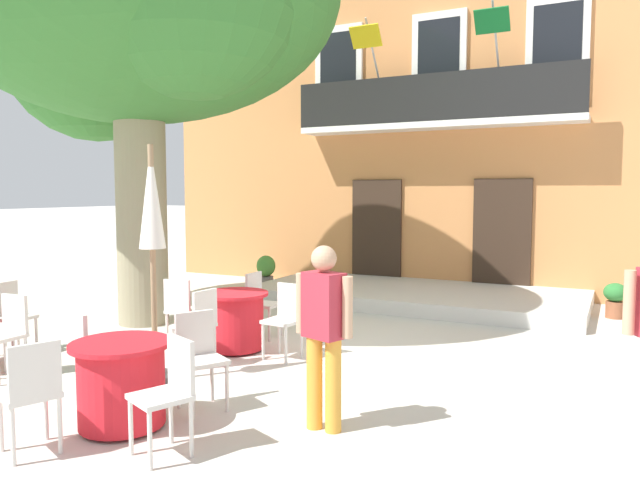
{
  "coord_description": "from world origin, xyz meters",
  "views": [
    {
      "loc": [
        3.25,
        -6.93,
        2.06
      ],
      "look_at": [
        -0.93,
        1.33,
        1.3
      ],
      "focal_mm": 33.54,
      "sensor_mm": 36.0,
      "label": 1
    }
  ],
  "objects_px": {
    "cafe_chair_front_2": "(94,350)",
    "cafe_table_middle": "(235,320)",
    "cafe_chair_near_tree_1": "(7,330)",
    "cafe_chair_middle_0": "(199,321)",
    "cafe_chair_near_tree_2": "(10,312)",
    "cafe_chair_middle_1": "(286,315)",
    "cafe_table_front": "(122,383)",
    "ground_planter_left": "(266,270)",
    "cafe_chair_front_3": "(32,389)",
    "cafe_chair_middle_2": "(260,300)",
    "cafe_chair_middle_3": "(182,307)",
    "cafe_umbrella": "(152,228)",
    "ground_planter_right": "(615,298)",
    "cafe_chair_front_0": "(169,388)",
    "pedestrian_mid_plaza": "(324,327)",
    "plane_tree": "(134,8)",
    "cafe_chair_front_1": "(199,353)"
  },
  "relations": [
    {
      "from": "ground_planter_left",
      "to": "pedestrian_mid_plaza",
      "type": "xyz_separation_m",
      "value": [
        4.45,
        -6.19,
        0.51
      ]
    },
    {
      "from": "cafe_chair_front_0",
      "to": "cafe_chair_near_tree_2",
      "type": "bearing_deg",
      "value": 160.24
    },
    {
      "from": "cafe_chair_middle_2",
      "to": "cafe_chair_middle_3",
      "type": "bearing_deg",
      "value": -125.23
    },
    {
      "from": "cafe_umbrella",
      "to": "cafe_chair_near_tree_2",
      "type": "bearing_deg",
      "value": 179.34
    },
    {
      "from": "cafe_chair_front_1",
      "to": "cafe_umbrella",
      "type": "height_order",
      "value": "cafe_umbrella"
    },
    {
      "from": "plane_tree",
      "to": "cafe_chair_near_tree_2",
      "type": "relative_size",
      "value": 7.54
    },
    {
      "from": "ground_planter_right",
      "to": "cafe_chair_middle_3",
      "type": "bearing_deg",
      "value": -138.11
    },
    {
      "from": "cafe_chair_near_tree_1",
      "to": "cafe_chair_middle_1",
      "type": "xyz_separation_m",
      "value": [
        2.34,
        2.08,
        0.0
      ]
    },
    {
      "from": "plane_tree",
      "to": "cafe_umbrella",
      "type": "height_order",
      "value": "plane_tree"
    },
    {
      "from": "cafe_chair_near_tree_2",
      "to": "cafe_chair_middle_0",
      "type": "relative_size",
      "value": 1.0
    },
    {
      "from": "cafe_chair_near_tree_1",
      "to": "cafe_table_front",
      "type": "height_order",
      "value": "cafe_chair_near_tree_1"
    },
    {
      "from": "cafe_table_front",
      "to": "cafe_chair_front_0",
      "type": "relative_size",
      "value": 0.95
    },
    {
      "from": "cafe_chair_near_tree_1",
      "to": "cafe_table_middle",
      "type": "relative_size",
      "value": 1.05
    },
    {
      "from": "cafe_chair_middle_2",
      "to": "cafe_table_front",
      "type": "relative_size",
      "value": 1.05
    },
    {
      "from": "cafe_chair_near_tree_1",
      "to": "cafe_chair_front_1",
      "type": "xyz_separation_m",
      "value": [
        2.47,
        0.22,
        0.0
      ]
    },
    {
      "from": "cafe_table_middle",
      "to": "cafe_chair_middle_1",
      "type": "bearing_deg",
      "value": 0.91
    },
    {
      "from": "cafe_chair_middle_3",
      "to": "ground_planter_right",
      "type": "relative_size",
      "value": 1.59
    },
    {
      "from": "cafe_chair_front_3",
      "to": "ground_planter_left",
      "type": "distance_m",
      "value": 8.11
    },
    {
      "from": "cafe_chair_front_0",
      "to": "cafe_chair_front_1",
      "type": "bearing_deg",
      "value": 115.14
    },
    {
      "from": "ground_planter_right",
      "to": "cafe_chair_front_2",
      "type": "bearing_deg",
      "value": -123.92
    },
    {
      "from": "cafe_chair_near_tree_2",
      "to": "cafe_chair_middle_1",
      "type": "height_order",
      "value": "same"
    },
    {
      "from": "cafe_chair_near_tree_1",
      "to": "cafe_chair_middle_0",
      "type": "height_order",
      "value": "same"
    },
    {
      "from": "cafe_chair_middle_1",
      "to": "cafe_chair_front_0",
      "type": "distance_m",
      "value": 2.83
    },
    {
      "from": "cafe_chair_near_tree_1",
      "to": "cafe_chair_middle_2",
      "type": "bearing_deg",
      "value": 62.0
    },
    {
      "from": "cafe_chair_middle_3",
      "to": "cafe_umbrella",
      "type": "height_order",
      "value": "cafe_umbrella"
    },
    {
      "from": "plane_tree",
      "to": "cafe_chair_middle_1",
      "type": "relative_size",
      "value": 7.54
    },
    {
      "from": "cafe_chair_middle_1",
      "to": "pedestrian_mid_plaza",
      "type": "height_order",
      "value": "pedestrian_mid_plaza"
    },
    {
      "from": "cafe_chair_middle_0",
      "to": "cafe_chair_front_0",
      "type": "xyz_separation_m",
      "value": [
        1.3,
        -2.01,
        0.0
      ]
    },
    {
      "from": "cafe_table_middle",
      "to": "cafe_chair_middle_0",
      "type": "relative_size",
      "value": 0.95
    },
    {
      "from": "cafe_table_front",
      "to": "ground_planter_left",
      "type": "xyz_separation_m",
      "value": [
        -2.86,
        6.94,
        -0.0
      ]
    },
    {
      "from": "cafe_table_middle",
      "to": "ground_planter_left",
      "type": "distance_m",
      "value": 4.94
    },
    {
      "from": "ground_planter_right",
      "to": "cafe_chair_front_0",
      "type": "bearing_deg",
      "value": -113.1
    },
    {
      "from": "cafe_chair_near_tree_1",
      "to": "cafe_chair_near_tree_2",
      "type": "height_order",
      "value": "same"
    },
    {
      "from": "cafe_chair_near_tree_2",
      "to": "cafe_table_middle",
      "type": "distance_m",
      "value": 2.83
    },
    {
      "from": "cafe_chair_front_3",
      "to": "cafe_chair_near_tree_2",
      "type": "bearing_deg",
      "value": 146.69
    },
    {
      "from": "cafe_chair_near_tree_2",
      "to": "pedestrian_mid_plaza",
      "type": "distance_m",
      "value": 4.65
    },
    {
      "from": "cafe_umbrella",
      "to": "ground_planter_right",
      "type": "distance_m",
      "value": 7.46
    },
    {
      "from": "cafe_table_middle",
      "to": "cafe_chair_middle_2",
      "type": "relative_size",
      "value": 0.95
    },
    {
      "from": "cafe_chair_front_0",
      "to": "cafe_chair_front_2",
      "type": "xyz_separation_m",
      "value": [
        -1.4,
        0.54,
        0.0
      ]
    },
    {
      "from": "cafe_chair_near_tree_2",
      "to": "cafe_chair_middle_2",
      "type": "height_order",
      "value": "same"
    },
    {
      "from": "cafe_chair_near_tree_2",
      "to": "cafe_table_front",
      "type": "bearing_deg",
      "value": -20.48
    },
    {
      "from": "cafe_chair_front_0",
      "to": "cafe_chair_middle_1",
      "type": "bearing_deg",
      "value": 101.32
    },
    {
      "from": "cafe_chair_middle_0",
      "to": "cafe_table_front",
      "type": "height_order",
      "value": "cafe_chair_middle_0"
    },
    {
      "from": "cafe_chair_front_2",
      "to": "cafe_table_middle",
      "type": "bearing_deg",
      "value": 87.55
    },
    {
      "from": "cafe_umbrella",
      "to": "ground_planter_right",
      "type": "bearing_deg",
      "value": 53.02
    },
    {
      "from": "cafe_chair_front_2",
      "to": "cafe_chair_front_3",
      "type": "distance_m",
      "value": 1.15
    },
    {
      "from": "pedestrian_mid_plaza",
      "to": "plane_tree",
      "type": "bearing_deg",
      "value": 150.39
    },
    {
      "from": "cafe_chair_middle_0",
      "to": "cafe_table_front",
      "type": "relative_size",
      "value": 1.05
    },
    {
      "from": "cafe_chair_near_tree_1",
      "to": "cafe_chair_middle_0",
      "type": "xyz_separation_m",
      "value": [
        1.6,
        1.32,
        0.0
      ]
    },
    {
      "from": "cafe_chair_near_tree_1",
      "to": "cafe_chair_front_2",
      "type": "bearing_deg",
      "value": -5.9
    }
  ]
}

